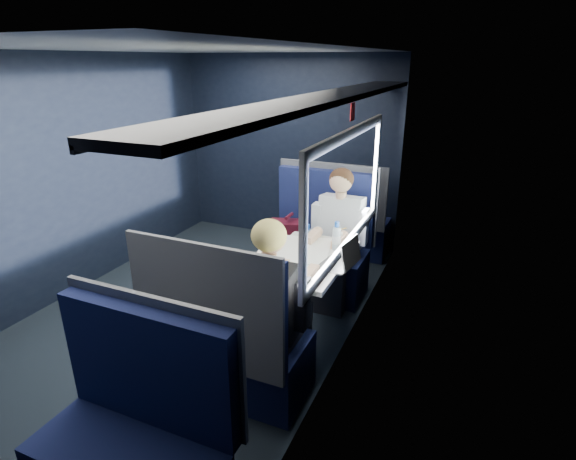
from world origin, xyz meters
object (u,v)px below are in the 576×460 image
at_px(table, 303,265).
at_px(laptop, 343,259).
at_px(woman, 273,300).
at_px(seat_row_back, 136,446).
at_px(seat_bay_far, 230,345).
at_px(bottle_small, 336,237).
at_px(seat_bay_near, 316,249).
at_px(man, 337,232).
at_px(seat_row_front, 344,222).
at_px(cup, 338,238).

relative_size(table, laptop, 3.05).
bearing_deg(woman, table, 95.45).
bearing_deg(seat_row_back, seat_bay_far, 90.00).
height_order(woman, bottle_small, woman).
xyz_separation_m(table, seat_bay_near, (-0.20, 0.87, -0.24)).
bearing_deg(man, woman, -90.00).
xyz_separation_m(seat_row_front, man, (0.25, -1.10, 0.31)).
height_order(seat_row_back, woman, woman).
bearing_deg(man, seat_bay_near, 147.35).
bearing_deg(bottle_small, laptop, -62.96).
bearing_deg(seat_row_back, seat_row_front, 90.00).
height_order(seat_row_back, cup, seat_row_back).
distance_m(seat_bay_near, seat_row_front, 0.93).
relative_size(man, cup, 13.90).
distance_m(seat_bay_near, man, 0.43).
bearing_deg(cup, bottle_small, -80.41).
distance_m(seat_bay_near, seat_row_back, 2.67).
xyz_separation_m(seat_bay_far, laptop, (0.53, 0.83, 0.39)).
height_order(man, laptop, man).
bearing_deg(cup, man, 108.71).
height_order(table, bottle_small, bottle_small).
xyz_separation_m(seat_row_front, cup, (0.35, -1.40, 0.38)).
xyz_separation_m(laptop, bottle_small, (-0.15, 0.30, 0.05)).
bearing_deg(seat_row_front, seat_bay_near, -91.00).
height_order(seat_bay_far, cup, seat_bay_far).
height_order(seat_row_back, laptop, seat_row_back).
xyz_separation_m(seat_row_front, seat_row_back, (0.00, -3.59, 0.00)).
bearing_deg(woman, seat_row_back, -102.93).
distance_m(bottle_small, cup, 0.15).
bearing_deg(seat_bay_far, laptop, 57.52).
relative_size(seat_bay_far, man, 0.95).
relative_size(table, woman, 0.76).
height_order(table, woman, woman).
height_order(table, seat_bay_far, seat_bay_far).
xyz_separation_m(seat_bay_near, seat_bay_far, (0.02, -1.74, -0.01)).
bearing_deg(seat_row_front, cup, -75.86).
bearing_deg(seat_row_front, laptop, -73.97).
relative_size(seat_row_back, woman, 0.88).
xyz_separation_m(seat_bay_near, bottle_small, (0.39, -0.62, 0.42)).
bearing_deg(laptop, bottle_small, 117.04).
bearing_deg(seat_row_front, seat_bay_far, -90.00).
distance_m(seat_bay_far, man, 1.62).
relative_size(seat_row_back, bottle_small, 4.76).
relative_size(seat_row_back, laptop, 3.54).
bearing_deg(seat_row_back, woman, 77.07).
distance_m(table, seat_row_back, 1.82).
bearing_deg(seat_bay_far, bottle_small, 71.52).
bearing_deg(woman, man, 90.00).
xyz_separation_m(seat_bay_far, bottle_small, (0.38, 1.13, 0.43)).
relative_size(seat_row_front, cup, 12.20).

